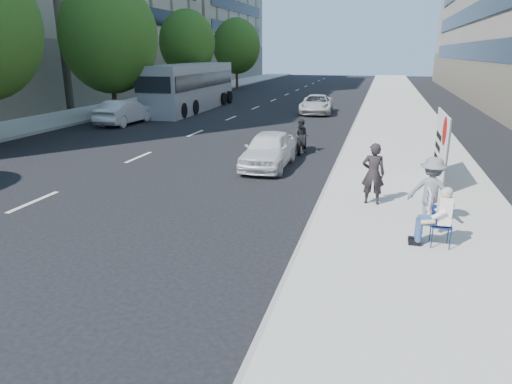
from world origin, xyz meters
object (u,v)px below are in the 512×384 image
(pedestrian_woman, at_px, (373,174))
(jogger, at_px, (431,192))
(protest_banner, at_px, (441,143))
(white_sedan_mid, at_px, (125,112))
(white_sedan_far, at_px, (317,104))
(bus, at_px, (192,87))
(seated_protester, at_px, (437,213))
(white_sedan_near, at_px, (269,149))
(motorcycle, at_px, (302,138))

(pedestrian_woman, bearing_deg, jogger, 135.97)
(protest_banner, xyz_separation_m, white_sedan_mid, (-16.57, 9.26, -0.68))
(white_sedan_far, distance_m, bus, 9.30)
(seated_protester, distance_m, white_sedan_near, 8.26)
(protest_banner, xyz_separation_m, white_sedan_near, (-5.78, 1.15, -0.74))
(jogger, height_order, white_sedan_far, jogger)
(motorcycle, bearing_deg, seated_protester, -71.02)
(jogger, xyz_separation_m, protest_banner, (0.58, 4.03, 0.42))
(seated_protester, bearing_deg, protest_banner, 83.91)
(seated_protester, distance_m, white_sedan_mid, 21.61)
(motorcycle, bearing_deg, jogger, -67.83)
(white_sedan_mid, bearing_deg, white_sedan_near, 145.13)
(jogger, distance_m, motorcycle, 9.21)
(seated_protester, xyz_separation_m, white_sedan_near, (-5.22, 6.40, -0.21))
(protest_banner, relative_size, white_sedan_far, 0.66)
(pedestrian_woman, bearing_deg, seated_protester, 118.59)
(protest_banner, bearing_deg, pedestrian_woman, -125.58)
(jogger, bearing_deg, pedestrian_woman, -29.49)
(seated_protester, height_order, protest_banner, protest_banner)
(motorcycle, bearing_deg, white_sedan_mid, 148.83)
(seated_protester, relative_size, pedestrian_woman, 0.78)
(seated_protester, height_order, white_sedan_near, seated_protester)
(white_sedan_mid, relative_size, bus, 0.36)
(white_sedan_near, relative_size, motorcycle, 1.90)
(white_sedan_mid, height_order, motorcycle, white_sedan_mid)
(white_sedan_far, bearing_deg, bus, 177.76)
(protest_banner, bearing_deg, jogger, -98.17)
(motorcycle, bearing_deg, pedestrian_woman, -72.12)
(seated_protester, relative_size, motorcycle, 0.64)
(protest_banner, height_order, motorcycle, protest_banner)
(jogger, height_order, protest_banner, protest_banner)
(white_sedan_far, bearing_deg, seated_protester, -79.34)
(protest_banner, bearing_deg, white_sedan_far, 110.06)
(white_sedan_near, bearing_deg, seated_protester, -51.08)
(protest_banner, xyz_separation_m, motorcycle, (-5.03, 4.03, -0.76))
(white_sedan_near, relative_size, bus, 0.32)
(white_sedan_near, xyz_separation_m, motorcycle, (0.75, 2.87, -0.03))
(protest_banner, relative_size, white_sedan_near, 0.79)
(white_sedan_mid, xyz_separation_m, bus, (1.07, 7.63, 0.92))
(protest_banner, distance_m, white_sedan_far, 18.24)
(white_sedan_mid, relative_size, white_sedan_far, 0.94)
(seated_protester, distance_m, jogger, 1.22)
(white_sedan_near, bearing_deg, white_sedan_far, 91.40)
(white_sedan_near, bearing_deg, motorcycle, 75.13)
(seated_protester, height_order, white_sedan_mid, seated_protester)
(pedestrian_woman, bearing_deg, protest_banner, -125.57)
(seated_protester, bearing_deg, bus, 124.01)
(protest_banner, distance_m, bus, 22.93)
(pedestrian_woman, xyz_separation_m, white_sedan_near, (-3.84, 3.87, -0.33))
(white_sedan_far, bearing_deg, white_sedan_mid, -146.35)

